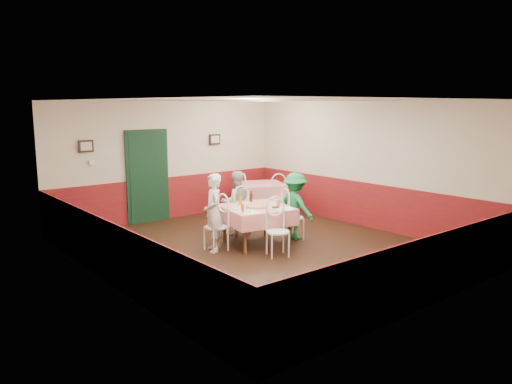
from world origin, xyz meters
TOP-DOWN VIEW (x-y plane):
  - floor at (0.00, 0.00)m, footprint 7.00×7.00m
  - ceiling at (0.00, 0.00)m, footprint 7.00×7.00m
  - back_wall at (0.00, 3.50)m, footprint 6.00×0.10m
  - front_wall at (0.00, -3.50)m, footprint 6.00×0.10m
  - left_wall at (-3.00, 0.00)m, footprint 0.10×7.00m
  - right_wall at (3.00, 0.00)m, footprint 0.10×7.00m
  - wainscot_back at (0.00, 3.48)m, footprint 6.00×0.03m
  - wainscot_front at (0.00, -3.48)m, footprint 6.00×0.03m
  - wainscot_left at (-2.98, 0.00)m, footprint 0.03×7.00m
  - wainscot_right at (2.98, 0.00)m, footprint 0.03×7.00m
  - door at (-0.60, 3.45)m, footprint 0.96×0.06m
  - picture_left at (-2.00, 3.45)m, footprint 0.32×0.03m
  - picture_right at (1.30, 3.45)m, footprint 0.32×0.03m
  - thermostat at (-1.90, 3.45)m, footprint 0.10×0.03m
  - main_table at (0.13, 0.36)m, footprint 1.44×1.44m
  - second_table at (2.06, 2.54)m, footprint 1.48×1.48m
  - chair_left at (-0.70, 0.53)m, footprint 0.43×0.43m
  - chair_right at (0.96, 0.19)m, footprint 0.52×0.52m
  - chair_far at (0.30, 1.19)m, footprint 0.48×0.48m
  - chair_near at (-0.04, -0.47)m, footprint 0.55×0.55m
  - chair_second_a at (1.31, 2.54)m, footprint 0.56×0.56m
  - chair_second_b at (2.06, 1.79)m, footprint 0.56×0.56m
  - pizza at (0.13, 0.32)m, footprint 0.49×0.49m
  - plate_left at (-0.26, 0.43)m, footprint 0.29×0.29m
  - plate_right at (0.57, 0.26)m, footprint 0.29×0.29m
  - plate_far at (0.23, 0.78)m, footprint 0.29×0.29m
  - glass_a at (-0.32, 0.20)m, footprint 0.09×0.09m
  - glass_b at (0.45, 0.07)m, footprint 0.09×0.09m
  - glass_c at (0.06, 0.77)m, footprint 0.08×0.08m
  - beer_bottle at (0.32, 0.75)m, footprint 0.07×0.07m
  - shaker_a at (-0.35, 0.04)m, footprint 0.04×0.04m
  - shaker_b at (-0.31, 0.00)m, footprint 0.04×0.04m
  - shaker_c at (-0.38, 0.10)m, footprint 0.04×0.04m
  - menu_left at (-0.27, 0.06)m, footprint 0.32×0.42m
  - menu_right at (0.44, -0.11)m, footprint 0.43×0.49m
  - wallet at (0.35, 0.03)m, footprint 0.13×0.11m
  - diner_left at (-0.75, 0.54)m, footprint 0.52×0.62m
  - diner_far at (0.31, 1.24)m, footprint 0.80×0.72m
  - diner_right at (1.01, 0.18)m, footprint 0.56×0.91m

SIDE VIEW (x-z plane):
  - floor at x=0.00m, z-range 0.00..0.00m
  - main_table at x=0.13m, z-range -0.01..0.76m
  - second_table at x=2.06m, z-range -0.01..0.76m
  - chair_left at x=-0.70m, z-range 0.00..0.90m
  - chair_right at x=0.96m, z-range 0.00..0.90m
  - chair_far at x=0.30m, z-range 0.00..0.90m
  - chair_near at x=-0.04m, z-range 0.00..0.90m
  - chair_second_a at x=1.31m, z-range 0.00..0.90m
  - chair_second_b at x=2.06m, z-range 0.00..0.90m
  - wainscot_back at x=0.00m, z-range 0.00..1.00m
  - wainscot_front at x=0.00m, z-range 0.00..1.00m
  - wainscot_left at x=-2.98m, z-range 0.00..1.00m
  - wainscot_right at x=2.98m, z-range 0.00..1.00m
  - diner_far at x=0.31m, z-range 0.00..1.35m
  - diner_right at x=1.01m, z-range 0.00..1.37m
  - diner_left at x=-0.75m, z-range 0.00..1.46m
  - menu_left at x=-0.27m, z-range 0.76..0.76m
  - menu_right at x=0.44m, z-range 0.76..0.76m
  - plate_left at x=-0.26m, z-range 0.76..0.77m
  - plate_right at x=0.57m, z-range 0.76..0.77m
  - plate_far at x=0.23m, z-range 0.76..0.77m
  - wallet at x=0.35m, z-range 0.76..0.78m
  - pizza at x=0.13m, z-range 0.76..0.79m
  - shaker_a at x=-0.35m, z-range 0.76..0.85m
  - shaker_b at x=-0.31m, z-range 0.76..0.85m
  - shaker_c at x=-0.38m, z-range 0.76..0.85m
  - glass_c at x=0.06m, z-range 0.76..0.89m
  - glass_b at x=0.45m, z-range 0.76..0.89m
  - glass_a at x=-0.32m, z-range 0.76..0.90m
  - beer_bottle at x=0.32m, z-range 0.76..0.98m
  - door at x=-0.60m, z-range 0.00..2.10m
  - back_wall at x=0.00m, z-range 0.00..2.80m
  - front_wall at x=0.00m, z-range 0.00..2.80m
  - left_wall at x=-3.00m, z-range 0.00..2.80m
  - right_wall at x=3.00m, z-range 0.00..2.80m
  - thermostat at x=-1.90m, z-range 1.45..1.55m
  - picture_left at x=-2.00m, z-range 1.72..1.98m
  - picture_right at x=1.30m, z-range 1.72..1.98m
  - ceiling at x=0.00m, z-range 2.80..2.80m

